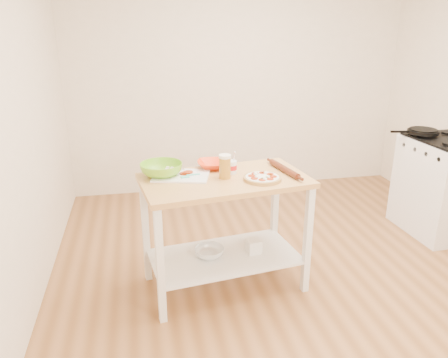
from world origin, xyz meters
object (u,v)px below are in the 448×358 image
object	(u,v)px
gas_stove	(444,186)
rolling_pin	(284,169)
green_bowl	(161,169)
spatula	(189,176)
shelf_glass_bowl	(209,252)
knife	(162,171)
beer_pint	(225,166)
prep_island	(225,209)
pizza	(262,178)
skillet	(422,132)
cutting_board	(181,175)
orange_bowl	(213,165)
yogurt_tub	(231,167)
shelf_bin	(254,246)

from	to	relation	value
gas_stove	rolling_pin	world-z (taller)	gas_stove
gas_stove	green_bowl	xyz separation A→B (m)	(-2.73, -0.39, 0.47)
spatula	shelf_glass_bowl	world-z (taller)	spatula
knife	beer_pint	distance (m)	0.49
green_bowl	shelf_glass_bowl	bearing A→B (deg)	-22.16
prep_island	green_bowl	size ratio (longest dim) A/B	4.13
gas_stove	pizza	bearing A→B (deg)	-165.10
pizza	knife	bearing A→B (deg)	157.31
pizza	rolling_pin	world-z (taller)	rolling_pin
gas_stove	green_bowl	bearing A→B (deg)	-174.11
skillet	cutting_board	size ratio (longest dim) A/B	0.98
prep_island	pizza	xyz separation A→B (m)	(0.26, -0.09, 0.27)
spatula	orange_bowl	size ratio (longest dim) A/B	0.62
gas_stove	green_bowl	size ratio (longest dim) A/B	3.57
shelf_glass_bowl	prep_island	bearing A→B (deg)	-3.30
prep_island	skillet	xyz separation A→B (m)	(2.10, 0.73, 0.32)
orange_bowl	yogurt_tub	xyz separation A→B (m)	(0.12, -0.15, 0.02)
prep_island	spatula	size ratio (longest dim) A/B	8.67
green_bowl	shelf_bin	xyz separation A→B (m)	(0.68, -0.13, -0.63)
shelf_glass_bowl	shelf_bin	size ratio (longest dim) A/B	2.15
pizza	rolling_pin	xyz separation A→B (m)	(0.21, 0.14, 0.01)
rolling_pin	shelf_bin	bearing A→B (deg)	-171.09
prep_island	knife	world-z (taller)	knife
green_bowl	gas_stove	bearing A→B (deg)	8.21
beer_pint	gas_stove	bearing A→B (deg)	13.24
pizza	spatula	world-z (taller)	pizza
beer_pint	rolling_pin	xyz separation A→B (m)	(0.47, 0.05, -0.07)
beer_pint	rolling_pin	bearing A→B (deg)	5.71
prep_island	beer_pint	distance (m)	0.34
skillet	green_bowl	xyz separation A→B (m)	(-2.54, -0.59, -0.03)
prep_island	shelf_glass_bowl	xyz separation A→B (m)	(-0.12, 0.01, -0.35)
beer_pint	shelf_glass_bowl	size ratio (longest dim) A/B	0.76
rolling_pin	shelf_bin	xyz separation A→B (m)	(-0.23, -0.04, -0.61)
pizza	spatula	distance (m)	0.53
pizza	cutting_board	bearing A→B (deg)	160.60
knife	rolling_pin	world-z (taller)	rolling_pin
beer_pint	prep_island	bearing A→B (deg)	98.79
orange_bowl	rolling_pin	bearing A→B (deg)	-21.09
knife	rolling_pin	bearing A→B (deg)	-14.64
gas_stove	spatula	size ratio (longest dim) A/B	7.50
gas_stove	skillet	world-z (taller)	gas_stove
gas_stove	cutting_board	bearing A→B (deg)	-172.91
spatula	green_bowl	xyz separation A→B (m)	(-0.20, 0.09, 0.03)
beer_pint	spatula	bearing A→B (deg)	167.17
orange_bowl	rolling_pin	xyz separation A→B (m)	(0.51, -0.20, -0.01)
shelf_bin	yogurt_tub	bearing A→B (deg)	152.07
green_bowl	knife	bearing A→B (deg)	85.33
spatula	cutting_board	bearing A→B (deg)	129.52
shelf_bin	knife	bearing A→B (deg)	164.20
gas_stove	cutting_board	world-z (taller)	gas_stove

